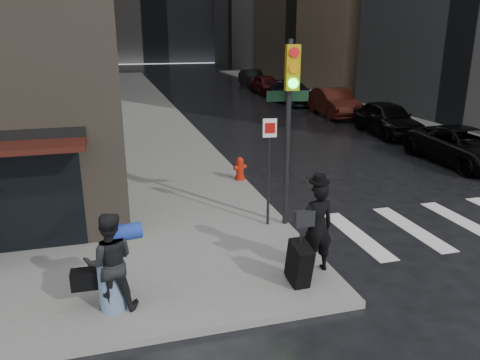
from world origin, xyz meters
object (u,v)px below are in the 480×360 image
(man_overcoat, at_px, (313,233))
(parked_car_5, at_px, (252,78))
(traffic_light, at_px, (288,110))
(parked_car_3, at_px, (293,93))
(fire_hydrant, at_px, (240,169))
(parked_car_2, at_px, (334,102))
(parked_car_1, at_px, (387,118))
(man_jeans, at_px, (109,262))
(parked_car_4, at_px, (267,84))
(parked_car_0, at_px, (464,146))

(man_overcoat, xyz_separation_m, parked_car_5, (9.50, 34.94, -0.26))
(traffic_light, bearing_deg, parked_car_3, 74.98)
(fire_hydrant, relative_size, parked_car_5, 0.16)
(man_overcoat, bearing_deg, parked_car_2, -119.56)
(parked_car_1, bearing_deg, parked_car_2, 95.48)
(parked_car_1, bearing_deg, traffic_light, -128.44)
(traffic_light, height_order, parked_car_1, traffic_light)
(man_overcoat, height_order, parked_car_5, man_overcoat)
(man_jeans, xyz_separation_m, parked_car_5, (13.47, 35.17, -0.29))
(parked_car_5, bearing_deg, man_overcoat, -103.06)
(parked_car_1, xyz_separation_m, parked_car_4, (-0.54, 16.98, -0.03))
(man_overcoat, height_order, man_jeans, man_overcoat)
(fire_hydrant, bearing_deg, man_jeans, -122.15)
(parked_car_4, bearing_deg, parked_car_0, -90.38)
(fire_hydrant, distance_m, parked_car_2, 14.59)
(parked_car_0, xyz_separation_m, parked_car_1, (0.25, 5.66, 0.11))
(parked_car_2, relative_size, parked_car_4, 1.10)
(parked_car_3, xyz_separation_m, parked_car_4, (-0.06, 5.66, 0.03))
(parked_car_2, bearing_deg, fire_hydrant, -124.33)
(parked_car_2, distance_m, parked_car_3, 5.68)
(parked_car_0, height_order, parked_car_3, parked_car_3)
(parked_car_4, relative_size, parked_car_5, 0.98)
(fire_hydrant, height_order, parked_car_1, parked_car_1)
(man_overcoat, distance_m, parked_car_5, 36.21)
(parked_car_0, distance_m, parked_car_3, 16.98)
(man_overcoat, distance_m, parked_car_3, 25.30)
(man_jeans, relative_size, parked_car_1, 0.38)
(man_jeans, distance_m, parked_car_1, 18.43)
(fire_hydrant, bearing_deg, parked_car_4, 69.06)
(fire_hydrant, bearing_deg, man_overcoat, -92.76)
(man_jeans, distance_m, traffic_light, 5.52)
(fire_hydrant, height_order, parked_car_3, parked_car_3)
(parked_car_2, bearing_deg, man_jeans, -121.96)
(man_jeans, height_order, parked_car_2, man_jeans)
(traffic_light, distance_m, parked_car_2, 18.07)
(man_jeans, bearing_deg, parked_car_2, -124.71)
(man_overcoat, relative_size, parked_car_3, 0.40)
(traffic_light, height_order, parked_car_2, traffic_light)
(parked_car_0, xyz_separation_m, parked_car_4, (-0.28, 22.64, 0.08))
(man_jeans, distance_m, parked_car_4, 32.24)
(fire_hydrant, distance_m, parked_car_5, 29.80)
(parked_car_0, relative_size, parked_car_5, 1.08)
(parked_car_3, bearing_deg, parked_car_4, 87.52)
(traffic_light, height_order, parked_car_4, traffic_light)
(man_overcoat, xyz_separation_m, traffic_light, (0.36, 2.52, 2.08))
(traffic_light, distance_m, parked_car_1, 13.61)
(parked_car_0, relative_size, parked_car_4, 1.10)
(man_jeans, relative_size, parked_car_4, 0.40)
(traffic_light, height_order, parked_car_3, traffic_light)
(parked_car_0, distance_m, parked_car_1, 5.67)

